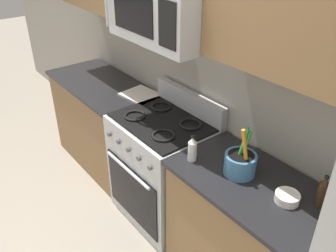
{
  "coord_description": "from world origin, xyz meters",
  "views": [
    {
      "loc": [
        1.87,
        -0.78,
        2.26
      ],
      "look_at": [
        0.23,
        0.51,
        1.03
      ],
      "focal_mm": 37.98,
      "sensor_mm": 36.0,
      "label": 1
    }
  ],
  "objects_px": {
    "range_oven": "(163,168)",
    "bottle_soy": "(323,192)",
    "microwave": "(165,11)",
    "cutting_board": "(141,95)",
    "utensil_crock": "(240,163)",
    "prep_bowl": "(287,197)",
    "bottle_vinegar": "(192,149)"
  },
  "relations": [
    {
      "from": "cutting_board",
      "to": "prep_bowl",
      "type": "height_order",
      "value": "prep_bowl"
    },
    {
      "from": "bottle_soy",
      "to": "microwave",
      "type": "bearing_deg",
      "value": -175.11
    },
    {
      "from": "bottle_soy",
      "to": "range_oven",
      "type": "bearing_deg",
      "value": -173.9
    },
    {
      "from": "range_oven",
      "to": "microwave",
      "type": "distance_m",
      "value": 1.26
    },
    {
      "from": "bottle_vinegar",
      "to": "prep_bowl",
      "type": "height_order",
      "value": "bottle_vinegar"
    },
    {
      "from": "utensil_crock",
      "to": "bottle_vinegar",
      "type": "bearing_deg",
      "value": -154.2
    },
    {
      "from": "utensil_crock",
      "to": "range_oven",
      "type": "bearing_deg",
      "value": 179.7
    },
    {
      "from": "range_oven",
      "to": "bottle_soy",
      "type": "bearing_deg",
      "value": 6.1
    },
    {
      "from": "range_oven",
      "to": "cutting_board",
      "type": "height_order",
      "value": "range_oven"
    },
    {
      "from": "microwave",
      "to": "cutting_board",
      "type": "height_order",
      "value": "microwave"
    },
    {
      "from": "microwave",
      "to": "utensil_crock",
      "type": "xyz_separation_m",
      "value": [
        0.78,
        -0.03,
        -0.75
      ]
    },
    {
      "from": "range_oven",
      "to": "cutting_board",
      "type": "xyz_separation_m",
      "value": [
        -0.48,
        0.14,
        0.44
      ]
    },
    {
      "from": "cutting_board",
      "to": "bottle_vinegar",
      "type": "distance_m",
      "value": 1.03
    },
    {
      "from": "microwave",
      "to": "bottle_vinegar",
      "type": "xyz_separation_m",
      "value": [
        0.5,
        -0.17,
        -0.74
      ]
    },
    {
      "from": "cutting_board",
      "to": "bottle_soy",
      "type": "bearing_deg",
      "value": -0.19
    },
    {
      "from": "utensil_crock",
      "to": "cutting_board",
      "type": "bearing_deg",
      "value": 173.6
    },
    {
      "from": "cutting_board",
      "to": "bottle_vinegar",
      "type": "height_order",
      "value": "bottle_vinegar"
    },
    {
      "from": "utensil_crock",
      "to": "bottle_soy",
      "type": "height_order",
      "value": "utensil_crock"
    },
    {
      "from": "cutting_board",
      "to": "bottle_soy",
      "type": "xyz_separation_m",
      "value": [
        1.72,
        -0.01,
        0.08
      ]
    },
    {
      "from": "utensil_crock",
      "to": "cutting_board",
      "type": "relative_size",
      "value": 1.06
    },
    {
      "from": "range_oven",
      "to": "bottle_vinegar",
      "type": "bearing_deg",
      "value": -15.66
    },
    {
      "from": "range_oven",
      "to": "utensil_crock",
      "type": "bearing_deg",
      "value": -0.3
    },
    {
      "from": "bottle_soy",
      "to": "prep_bowl",
      "type": "bearing_deg",
      "value": -136.96
    },
    {
      "from": "cutting_board",
      "to": "bottle_vinegar",
      "type": "relative_size",
      "value": 1.76
    },
    {
      "from": "range_oven",
      "to": "utensil_crock",
      "type": "distance_m",
      "value": 0.93
    },
    {
      "from": "range_oven",
      "to": "cutting_board",
      "type": "bearing_deg",
      "value": 164.11
    },
    {
      "from": "utensil_crock",
      "to": "prep_bowl",
      "type": "distance_m",
      "value": 0.34
    },
    {
      "from": "range_oven",
      "to": "microwave",
      "type": "height_order",
      "value": "microwave"
    },
    {
      "from": "cutting_board",
      "to": "bottle_soy",
      "type": "distance_m",
      "value": 1.73
    },
    {
      "from": "microwave",
      "to": "bottle_vinegar",
      "type": "distance_m",
      "value": 0.91
    },
    {
      "from": "range_oven",
      "to": "prep_bowl",
      "type": "relative_size",
      "value": 7.88
    },
    {
      "from": "microwave",
      "to": "bottle_soy",
      "type": "relative_size",
      "value": 4.04
    }
  ]
}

